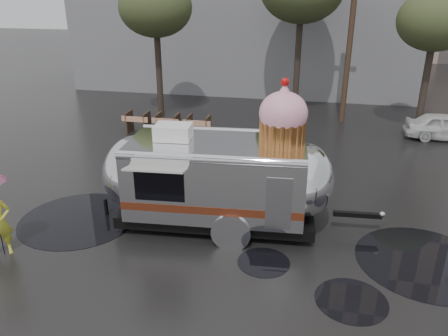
# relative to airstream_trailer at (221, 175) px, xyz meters

# --- Properties ---
(ground) EXTENTS (120.00, 120.00, 0.00)m
(ground) POSITION_rel_airstream_trailer_xyz_m (1.27, -2.32, -1.54)
(ground) COLOR black
(ground) RESTS_ON ground
(puddles) EXTENTS (13.40, 8.00, 0.01)m
(puddles) POSITION_rel_airstream_trailer_xyz_m (0.21, -0.78, -1.54)
(puddles) COLOR black
(puddles) RESTS_ON ground
(utility_pole) EXTENTS (1.60, 0.28, 9.00)m
(utility_pole) POSITION_rel_airstream_trailer_xyz_m (3.77, 11.68, 3.08)
(utility_pole) COLOR #473323
(utility_pole) RESTS_ON ground
(tree_left) EXTENTS (3.64, 3.64, 6.95)m
(tree_left) POSITION_rel_airstream_trailer_xyz_m (-5.73, 10.68, 3.94)
(tree_left) COLOR #382D26
(tree_left) RESTS_ON ground
(tree_right) EXTENTS (3.36, 3.36, 6.42)m
(tree_right) POSITION_rel_airstream_trailer_xyz_m (7.27, 10.68, 3.51)
(tree_right) COLOR #382D26
(tree_right) RESTS_ON ground
(barricade_row) EXTENTS (4.30, 0.80, 1.00)m
(barricade_row) POSITION_rel_airstream_trailer_xyz_m (-4.28, 7.64, -1.02)
(barricade_row) COLOR #473323
(barricade_row) RESTS_ON ground
(airstream_trailer) EXTENTS (8.16, 3.50, 4.40)m
(airstream_trailer) POSITION_rel_airstream_trailer_xyz_m (0.00, 0.00, 0.00)
(airstream_trailer) COLOR silver
(airstream_trailer) RESTS_ON ground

